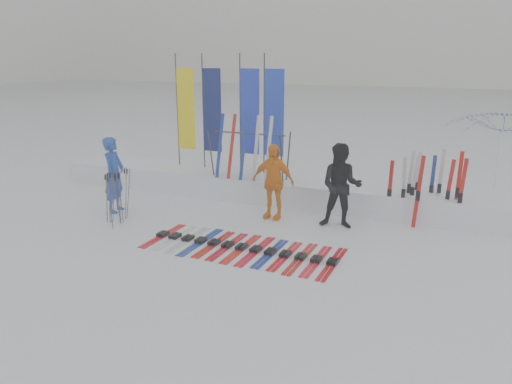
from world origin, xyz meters
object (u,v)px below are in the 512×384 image
at_px(person_yellow, 273,182).
at_px(ski_row, 242,247).
at_px(tent_canopy, 499,160).
at_px(person_blue, 114,175).
at_px(person_black, 341,186).
at_px(ski_rack, 249,149).

bearing_deg(person_yellow, ski_row, -82.76).
height_order(person_yellow, tent_canopy, tent_canopy).
relative_size(person_blue, ski_row, 0.48).
relative_size(person_black, person_yellow, 1.07).
height_order(person_yellow, ski_rack, ski_rack).
bearing_deg(person_yellow, tent_canopy, 32.89).
bearing_deg(person_black, tent_canopy, 34.45).
relative_size(tent_canopy, ski_rack, 1.38).
height_order(person_blue, person_black, person_black).
bearing_deg(person_black, person_yellow, 172.29).
bearing_deg(person_blue, ski_rack, -62.08).
distance_m(person_blue, ski_row, 4.15).
distance_m(person_blue, person_yellow, 3.88).
bearing_deg(ski_rack, person_yellow, -46.20).
bearing_deg(person_black, person_blue, -176.30).
xyz_separation_m(tent_canopy, ski_row, (-4.61, -4.98, -1.23)).
xyz_separation_m(person_blue, ski_row, (3.92, -1.04, -0.89)).
bearing_deg(ski_row, ski_rack, 112.10).
distance_m(person_black, tent_canopy, 4.30).
xyz_separation_m(person_yellow, tent_canopy, (4.80, 2.87, 0.38)).
bearing_deg(person_black, ski_row, -131.75).
relative_size(person_yellow, ski_rack, 0.87).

